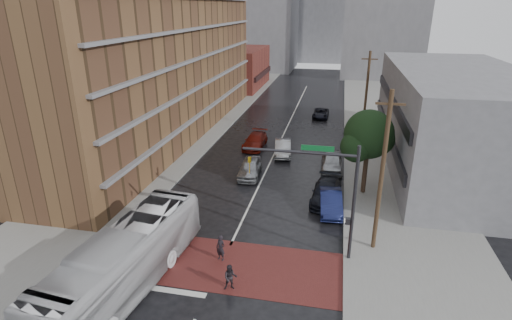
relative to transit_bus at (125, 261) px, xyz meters
The scene contains 22 objects.
ground 5.27m from the transit_bus, 30.22° to the left, with size 160.00×160.00×0.00m, color black.
crosswalk 5.52m from the transit_bus, 34.93° to the left, with size 14.00×5.00×0.02m, color maroon.
sidewalk_west 28.48m from the transit_bus, 104.64° to the left, with size 9.00×90.00×0.15m, color gray.
sidewalk_east 31.77m from the transit_bus, 60.11° to the left, with size 9.00×90.00×0.15m, color gray.
apartment_block 30.79m from the transit_bus, 110.07° to the left, with size 10.00×44.00×28.00m, color brown.
storefront_west 57.06m from the transit_bus, 97.75° to the left, with size 8.00×16.00×7.00m, color maroon.
building_east 30.79m from the transit_bus, 47.25° to the left, with size 11.00×26.00×9.00m, color gray.
distant_tower_center 98.15m from the transit_bus, 87.47° to the left, with size 12.00×10.00×24.00m, color gray.
street_tree 19.63m from the transit_bus, 48.58° to the left, with size 4.20×4.10×6.90m.
signal_mast 11.73m from the transit_bus, 26.25° to the left, with size 6.50×0.30×7.20m.
utility_pole_near 15.04m from the transit_bus, 26.41° to the left, with size 1.60×0.26×10.00m.
utility_pole_far 29.78m from the transit_bus, 63.68° to the left, with size 1.60×0.26×10.00m.
transit_bus is the anchor object (origin of this frame).
pedestrian_a 5.48m from the transit_bus, 39.62° to the left, with size 0.59×0.39×1.62m, color black.
pedestrian_b 5.60m from the transit_bus, 10.57° to the left, with size 0.72×0.56×1.49m, color black.
car_travel_a 16.40m from the transit_bus, 79.06° to the left, with size 1.84×4.57×1.56m, color #9A9DA1.
car_travel_b 22.72m from the transit_bus, 76.81° to the left, with size 1.57×4.50×1.48m, color #ACB0B4.
car_travel_c 23.88m from the transit_bus, 85.28° to the left, with size 2.02×4.97×1.44m, color maroon.
suv_travel 38.46m from the transit_bus, 77.76° to the left, with size 1.98×4.29×1.19m, color black.
car_parked_near 15.11m from the transit_bus, 46.82° to the left, with size 1.57×4.49×1.48m, color #131944.
car_parked_mid 16.01m from the transit_bus, 51.54° to the left, with size 2.07×5.09×1.48m, color black.
car_parked_far 21.61m from the transit_bus, 61.86° to the left, with size 1.92×4.78×1.63m, color #999DA0.
Camera 1 is at (6.00, -18.28, 14.15)m, focal length 28.00 mm.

